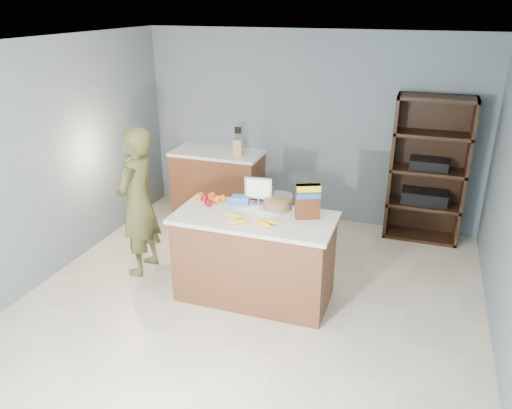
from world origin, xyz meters
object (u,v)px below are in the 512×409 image
(tv, at_px, (258,189))
(cereal_box, at_px, (308,199))
(counter_peninsula, at_px, (254,260))
(person, at_px, (138,202))
(shelving_unit, at_px, (428,172))

(tv, relative_size, cereal_box, 0.83)
(counter_peninsula, distance_m, person, 1.42)
(shelving_unit, relative_size, tv, 6.38)
(cereal_box, bearing_deg, tv, 160.95)
(tv, distance_m, cereal_box, 0.59)
(person, distance_m, tv, 1.34)
(counter_peninsula, xyz_separation_m, tv, (-0.06, 0.30, 0.64))
(cereal_box, bearing_deg, shelving_unit, 61.39)
(person, bearing_deg, tv, 97.73)
(counter_peninsula, height_order, person, person)
(counter_peninsula, height_order, cereal_box, cereal_box)
(person, bearing_deg, counter_peninsula, 84.66)
(tv, bearing_deg, cereal_box, -19.05)
(tv, bearing_deg, counter_peninsula, -78.53)
(counter_peninsula, relative_size, cereal_box, 4.59)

